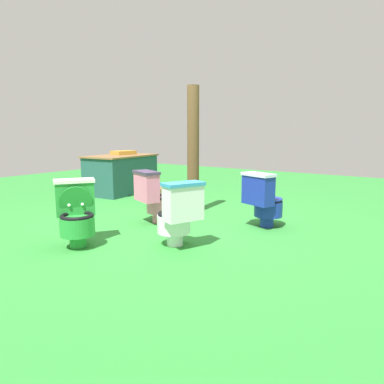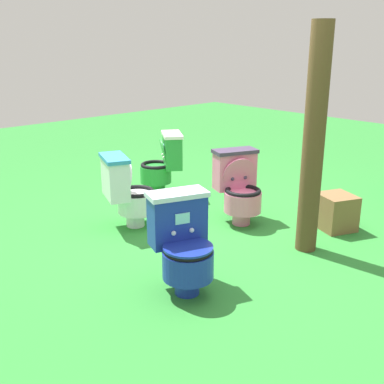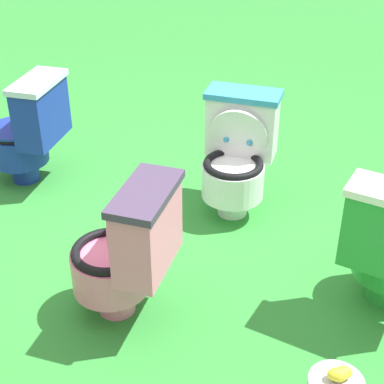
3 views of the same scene
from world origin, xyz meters
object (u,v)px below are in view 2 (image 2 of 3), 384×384
at_px(toilet_blue, 183,243).
at_px(lemon_bucket, 226,181).
at_px(toilet_pink, 239,186).
at_px(toilet_green, 163,163).
at_px(wooden_post, 314,142).
at_px(small_crate, 336,212).
at_px(toilet_white, 127,191).

bearing_deg(toilet_blue, lemon_bucket, -124.60).
relative_size(toilet_pink, toilet_green, 1.00).
relative_size(toilet_blue, toilet_green, 1.00).
relative_size(toilet_green, wooden_post, 0.38).
height_order(toilet_green, small_crate, toilet_green).
xyz_separation_m(toilet_blue, wooden_post, (0.21, 1.27, 0.59)).
bearing_deg(toilet_blue, toilet_green, -106.57).
height_order(toilet_pink, toilet_green, same).
bearing_deg(wooden_post, toilet_pink, 176.07).
bearing_deg(toilet_green, toilet_white, 155.97).
height_order(toilet_pink, lemon_bucket, toilet_pink).
relative_size(wooden_post, lemon_bucket, 6.96).
height_order(toilet_pink, wooden_post, wooden_post).
xyz_separation_m(toilet_white, small_crate, (1.42, 1.45, -0.20)).
xyz_separation_m(toilet_pink, toilet_green, (-1.24, 0.05, 0.00)).
bearing_deg(toilet_pink, small_crate, 147.19).
relative_size(toilet_blue, toilet_pink, 1.00).
xyz_separation_m(toilet_blue, toilet_pink, (-0.64, 1.33, 0.00)).
height_order(toilet_blue, small_crate, toilet_blue).
xyz_separation_m(toilet_white, toilet_green, (-0.60, 0.95, 0.00)).
xyz_separation_m(toilet_green, small_crate, (2.01, 0.50, -0.20)).
relative_size(toilet_pink, lemon_bucket, 2.63).
bearing_deg(wooden_post, toilet_green, 177.08).
distance_m(toilet_green, wooden_post, 2.17).
xyz_separation_m(toilet_pink, small_crate, (0.78, 0.55, -0.20)).
relative_size(small_crate, lemon_bucket, 1.25).
xyz_separation_m(wooden_post, lemon_bucket, (-1.66, 0.75, -0.84)).
bearing_deg(wooden_post, toilet_white, -150.49).
height_order(wooden_post, small_crate, wooden_post).
bearing_deg(small_crate, toilet_white, -134.32).
height_order(toilet_white, small_crate, toilet_white).
height_order(toilet_pink, small_crate, toilet_pink).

